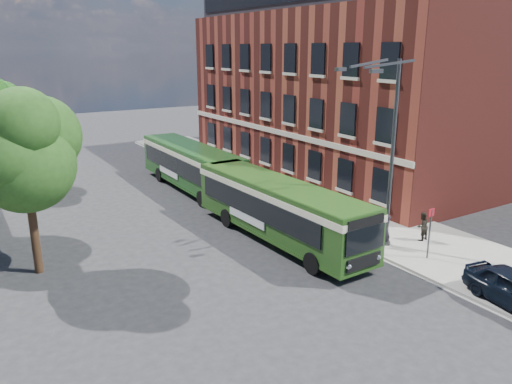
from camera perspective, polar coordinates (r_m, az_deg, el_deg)
ground at (r=23.80m, az=2.20°, el=-7.26°), size 120.00×120.00×0.00m
pavement at (r=33.75m, az=4.50°, el=-0.04°), size 6.00×48.00×0.15m
kerb_line at (r=32.13m, az=0.10°, el=-0.96°), size 0.12×48.00×0.01m
brick_office at (r=40.01m, az=9.56°, el=12.37°), size 12.10×26.00×14.20m
street_lamp at (r=23.93m, az=14.74°, el=4.38°), size 2.96×2.38×9.00m
bus_stop_sign at (r=23.97m, az=19.24°, el=-4.14°), size 0.35×0.08×2.52m
bus_front at (r=25.10m, az=2.60°, el=-1.54°), size 3.02×12.11×3.02m
bus_rear at (r=34.64m, az=-7.42°, el=3.30°), size 2.68×11.98×3.02m
pedestrian_a at (r=24.93m, az=14.61°, el=-4.31°), size 0.68×0.56×1.62m
pedestrian_b at (r=26.29m, az=18.45°, el=-3.74°), size 0.76×0.61×1.46m
tree_left at (r=22.48m, az=-24.86°, el=4.42°), size 4.77×4.53×8.05m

